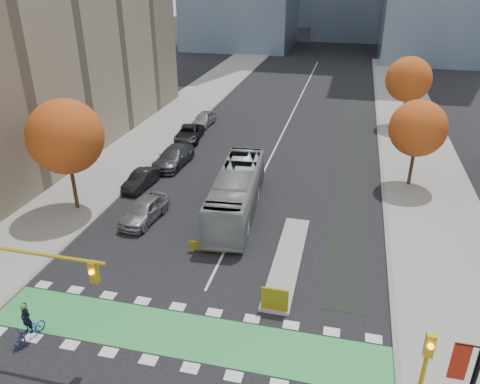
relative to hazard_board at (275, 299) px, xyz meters
The scene contains 22 objects.
ground 5.85m from the hazard_board, 133.60° to the right, with size 300.00×300.00×0.00m, color black.
sidewalk_west 23.59m from the hazard_board, 137.92° to the left, with size 7.00×120.00×0.15m, color gray.
sidewalk_east 18.45m from the hazard_board, 58.98° to the left, with size 7.00×120.00×0.15m, color gray.
curb_west 21.12m from the hazard_board, 131.54° to the left, with size 0.30×120.00×0.16m, color gray.
curb_east 16.92m from the hazard_board, 69.21° to the left, with size 0.30×120.00×0.16m, color gray.
bike_crossing 4.89m from the hazard_board, 145.98° to the right, with size 20.00×3.00×0.01m, color green.
centre_line 36.03m from the hazard_board, 96.38° to the left, with size 0.15×70.00×0.01m, color silver.
bike_lane_paint 26.05m from the hazard_board, 82.27° to the left, with size 2.50×50.00×0.01m, color black.
median_island 4.85m from the hazard_board, 90.00° to the left, with size 1.60×10.00×0.16m, color gray.
hazard_board is the anchor object (origin of this frame).
tree_west 18.44m from the hazard_board, 154.01° to the left, with size 5.20×5.20×8.22m.
tree_east_near 19.93m from the hazard_board, 65.80° to the left, with size 4.40×4.40×7.08m.
tree_east_far 35.13m from the hazard_board, 75.88° to the left, with size 4.80×4.80×7.65m.
traffic_signal_east 8.26m from the hazard_board, 35.92° to the right, with size 0.35×0.43×4.10m.
banner_lamppost 10.76m from the hazard_board, 41.79° to the right, with size 1.65×0.36×8.28m.
cyclist 11.96m from the hazard_board, 156.86° to the right, with size 1.00×1.93×2.13m.
bus 11.05m from the hazard_board, 114.20° to the left, with size 2.73×11.65×3.24m, color #94999B.
parked_car_a 12.86m from the hazard_board, 144.74° to the left, with size 1.91×4.74×1.61m, color #9F9EA3.
parked_car_b 17.98m from the hazard_board, 136.30° to the left, with size 1.43×4.10×1.35m, color black.
parked_car_c 21.22m from the hazard_board, 124.80° to the left, with size 2.29×5.64×1.64m, color #444549.
parked_car_d 27.40m from the hazard_board, 118.32° to the left, with size 2.37×5.13×1.43m, color black.
parked_car_e 31.89m from the hazard_board, 114.06° to the left, with size 1.80×4.48×1.53m, color #A3A3A8.
Camera 1 is at (6.76, -14.77, 16.18)m, focal length 35.00 mm.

